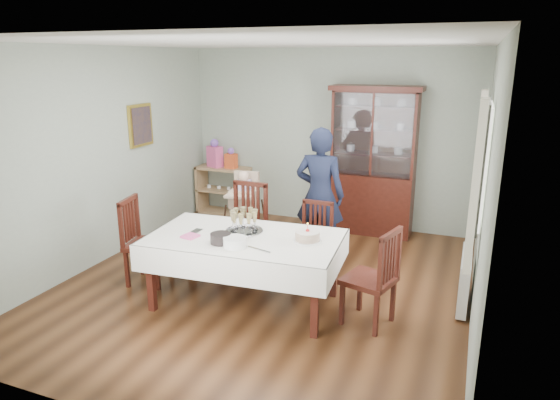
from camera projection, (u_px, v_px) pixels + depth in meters
The scene contains 25 objects.
floor at pixel (266, 284), 5.85m from camera, with size 5.00×5.00×0.00m, color #593319.
room_shell at pixel (283, 133), 5.85m from camera, with size 5.00×5.00×5.00m.
dining_table at pixel (245, 270), 5.29m from camera, with size 2.08×1.29×0.76m.
china_cabinet at pixel (373, 159), 7.29m from camera, with size 1.30×0.48×2.18m.
sideboard at pixel (224, 190), 8.40m from camera, with size 0.90×0.38×0.80m.
picture_frame at pixel (141, 125), 6.90m from camera, with size 0.04×0.48×0.58m, color gold.
window at pixel (484, 164), 4.90m from camera, with size 0.04×1.02×1.22m, color white.
curtain_left at pixel (475, 187), 4.40m from camera, with size 0.07×0.30×1.55m, color silver.
curtain_right at pixel (477, 161), 5.50m from camera, with size 0.07×0.30×1.55m, color silver.
radiator at pixel (465, 279), 5.27m from camera, with size 0.10×0.80×0.55m, color white.
chair_far_left at pixel (244, 244), 6.21m from camera, with size 0.49×0.49×1.07m.
chair_far_right at pixel (313, 255), 5.99m from camera, with size 0.40×0.40×0.90m.
chair_end_left at pixel (147, 258), 5.83m from camera, with size 0.53×0.53×1.01m.
chair_end_right at pixel (370, 296), 4.90m from camera, with size 0.55×0.55×1.00m.
woman at pixel (320, 195), 6.35m from camera, with size 0.63×0.42×1.74m, color black.
high_chair at pixel (244, 217), 6.94m from camera, with size 0.53×0.53×1.07m.
champagne_tray at pixel (244, 225), 5.30m from camera, with size 0.40×0.40×0.24m.
birthday_cake at pixel (307, 236), 5.04m from camera, with size 0.29×0.29×0.20m.
plate_stack_dark at pixel (221, 238), 4.99m from camera, with size 0.21×0.21×0.10m, color black.
plate_stack_white at pixel (235, 242), 4.89m from camera, with size 0.23×0.23×0.10m, color white.
napkin_stack at pixel (190, 236), 5.17m from camera, with size 0.15×0.15×0.02m, color #E75597.
cutlery at pixel (193, 230), 5.35m from camera, with size 0.11×0.16×0.01m, color silver, non-canonical shape.
cake_knife at pixel (259, 249), 4.82m from camera, with size 0.28×0.03×0.01m, color silver.
gift_bag_pink at pixel (215, 154), 8.26m from camera, with size 0.29×0.25×0.47m.
gift_bag_orange at pixel (231, 159), 8.17m from camera, with size 0.20×0.15×0.34m.
Camera 1 is at (2.13, -4.91, 2.55)m, focal length 32.00 mm.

